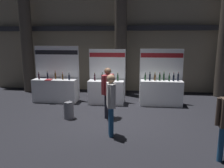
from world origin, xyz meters
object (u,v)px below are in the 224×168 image
(exhibitor_booth_1, at_px, (106,90))
(visitor_4, at_px, (111,100))
(trash_bin, at_px, (69,110))
(exhibitor_booth_2, at_px, (161,90))
(visitor_3, at_px, (108,88))
(exhibitor_booth_0, at_px, (56,88))

(exhibitor_booth_1, distance_m, visitor_4, 3.28)
(trash_bin, bearing_deg, exhibitor_booth_2, 31.79)
(exhibitor_booth_2, distance_m, trash_bin, 3.86)
(exhibitor_booth_2, bearing_deg, trash_bin, -148.21)
(trash_bin, xyz_separation_m, visitor_3, (1.31, 0.23, 0.75))
(exhibitor_booth_1, bearing_deg, trash_bin, -117.17)
(trash_bin, distance_m, visitor_3, 1.53)
(trash_bin, bearing_deg, exhibitor_booth_0, 120.89)
(visitor_4, bearing_deg, visitor_3, -2.98)
(exhibitor_booth_2, relative_size, trash_bin, 3.87)
(exhibitor_booth_2, xyz_separation_m, trash_bin, (-3.27, -2.03, -0.31))
(exhibitor_booth_1, distance_m, exhibitor_booth_2, 2.25)
(exhibitor_booth_0, xyz_separation_m, exhibitor_booth_2, (4.48, 0.00, 0.00))
(exhibitor_booth_0, distance_m, exhibitor_booth_1, 2.23)
(exhibitor_booth_0, distance_m, visitor_4, 4.31)
(exhibitor_booth_2, bearing_deg, visitor_3, -137.50)
(exhibitor_booth_2, bearing_deg, exhibitor_booth_1, -178.80)
(exhibitor_booth_0, bearing_deg, exhibitor_booth_2, 0.04)
(exhibitor_booth_0, relative_size, exhibitor_booth_2, 1.04)
(visitor_4, bearing_deg, exhibitor_booth_2, -41.21)
(exhibitor_booth_0, relative_size, trash_bin, 4.04)
(visitor_3, bearing_deg, visitor_4, 42.49)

